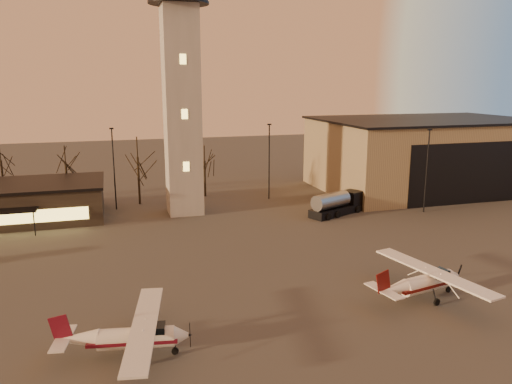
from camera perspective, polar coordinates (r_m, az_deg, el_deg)
The scene contains 8 objects.
ground at distance 33.76m, azimuth -0.20°, elevation -15.10°, with size 220.00×220.00×0.00m, color #3F3C3A.
control_tower at distance 59.27m, azimuth -8.59°, elevation 13.10°, with size 6.80×6.80×32.60m.
hangar at distance 77.50m, azimuth 18.70°, elevation 4.15°, with size 30.60×20.60×10.30m.
light_poles at distance 61.21m, azimuth -7.92°, elevation 2.83°, with size 58.50×12.25×10.14m.
tree_row at distance 68.75m, azimuth -20.79°, elevation 3.65°, with size 37.20×9.20×8.80m.
cessna_front at distance 39.39m, azimuth 19.14°, elevation -10.00°, with size 8.63×10.86×2.99m.
cessna_rear at distance 30.85m, azimuth -13.25°, elevation -16.24°, with size 8.34×10.50×2.88m.
fuel_truck at distance 60.36m, azimuth 9.17°, elevation -1.53°, with size 7.75×4.98×2.79m.
Camera 1 is at (-8.36, -28.68, 15.72)m, focal length 35.00 mm.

